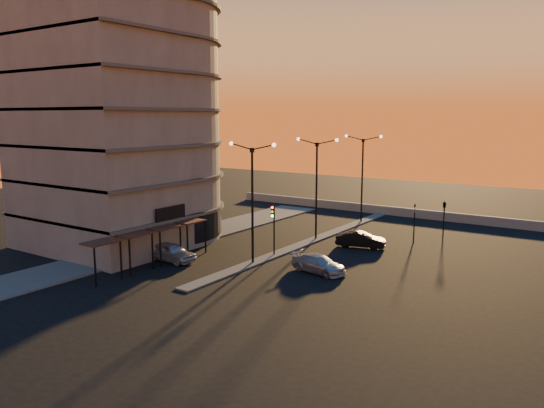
{
  "coord_description": "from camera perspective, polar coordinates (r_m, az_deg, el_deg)",
  "views": [
    {
      "loc": [
        23.88,
        -32.43,
        11.41
      ],
      "look_at": [
        -1.46,
        4.83,
        3.97
      ],
      "focal_mm": 35.0,
      "sensor_mm": 36.0,
      "label": 1
    }
  ],
  "objects": [
    {
      "name": "traffic_light_main",
      "position": [
        43.46,
        0.14,
        -1.93
      ],
      "size": [
        0.28,
        0.44,
        4.25
      ],
      "color": "black",
      "rests_on": "ground"
    },
    {
      "name": "car_wagon",
      "position": [
        39.59,
        5.03,
        -6.43
      ],
      "size": [
        4.69,
        2.54,
        1.29
      ],
      "primitive_type": "imported",
      "rotation": [
        0.0,
        0.0,
        1.4
      ],
      "color": "#A9AAB0",
      "rests_on": "ground"
    },
    {
      "name": "median",
      "position": [
        49.99,
        4.73,
        -3.77
      ],
      "size": [
        1.2,
        36.0,
        0.12
      ],
      "primitive_type": "cube",
      "color": "#494946",
      "rests_on": "ground"
    },
    {
      "name": "signal_east_a",
      "position": [
        49.98,
        15.06,
        -1.88
      ],
      "size": [
        0.13,
        0.16,
        3.6
      ],
      "color": "black",
      "rests_on": "ground"
    },
    {
      "name": "signal_east_b",
      "position": [
        53.09,
        18.07,
        -0.09
      ],
      "size": [
        0.42,
        1.99,
        3.6
      ],
      "color": "black",
      "rests_on": "ground"
    },
    {
      "name": "car_hatchback",
      "position": [
        43.19,
        -10.82,
        -5.08
      ],
      "size": [
        4.4,
        1.81,
        1.49
      ],
      "primitive_type": "imported",
      "rotation": [
        0.0,
        0.0,
        1.56
      ],
      "color": "#B9BAC2",
      "rests_on": "ground"
    },
    {
      "name": "sidewalk_west",
      "position": [
        51.36,
        -8.92,
        -3.5
      ],
      "size": [
        5.0,
        40.0,
        0.12
      ],
      "primitive_type": "cube",
      "color": "#494946",
      "rests_on": "ground"
    },
    {
      "name": "streetlamp_mid",
      "position": [
        49.03,
        4.81,
        2.53
      ],
      "size": [
        4.32,
        0.32,
        9.51
      ],
      "color": "black",
      "rests_on": "ground"
    },
    {
      "name": "parapet",
      "position": [
        63.34,
        13.48,
        -0.8
      ],
      "size": [
        44.0,
        0.5,
        1.0
      ],
      "primitive_type": "cube",
      "color": "gray",
      "rests_on": "ground"
    },
    {
      "name": "streetlamp_far",
      "position": [
        57.9,
        9.7,
        3.48
      ],
      "size": [
        4.32,
        0.32,
        9.51
      ],
      "color": "black",
      "rests_on": "ground"
    },
    {
      "name": "car_sedan",
      "position": [
        47.42,
        9.52,
        -3.8
      ],
      "size": [
        4.51,
        2.54,
        1.41
      ],
      "primitive_type": "imported",
      "rotation": [
        0.0,
        0.0,
        1.83
      ],
      "color": "black",
      "rests_on": "ground"
    },
    {
      "name": "building",
      "position": [
        49.88,
        -15.41,
        9.62
      ],
      "size": [
        14.35,
        17.08,
        25.0
      ],
      "color": "#635F58",
      "rests_on": "ground"
    },
    {
      "name": "ground",
      "position": [
        41.86,
        -2.08,
        -6.44
      ],
      "size": [
        120.0,
        120.0,
        0.0
      ],
      "primitive_type": "plane",
      "color": "black",
      "rests_on": "ground"
    },
    {
      "name": "streetlamp_near",
      "position": [
        40.69,
        -2.13,
        1.15
      ],
      "size": [
        4.32,
        0.32,
        9.51
      ],
      "color": "black",
      "rests_on": "ground"
    }
  ]
}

